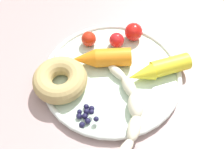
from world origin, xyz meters
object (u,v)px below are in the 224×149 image
object	(u,v)px
carrot_orange	(102,58)
tomato_far	(89,39)
banana	(130,106)
plate	(112,75)
donut	(60,80)
blueberry_pile	(86,115)
tomato_near	(117,40)
carrot_yellow	(158,69)
tomato_mid	(134,32)
dining_table	(137,104)

from	to	relation	value
carrot_orange	tomato_far	bearing A→B (deg)	171.63
banana	carrot_orange	world-z (taller)	carrot_orange
carrot_orange	plate	bearing A→B (deg)	1.59
donut	blueberry_pile	world-z (taller)	donut
banana	carrot_orange	distance (m)	0.13
banana	tomato_near	distance (m)	0.17
carrot_yellow	tomato_mid	bearing A→B (deg)	168.44
donut	carrot_yellow	bearing A→B (deg)	62.41
dining_table	banana	distance (m)	0.14
dining_table	banana	bearing A→B (deg)	-55.28
carrot_orange	carrot_yellow	world-z (taller)	carrot_orange
banana	carrot_orange	xyz separation A→B (m)	(-0.13, 0.02, 0.01)
donut	tomato_near	size ratio (longest dim) A/B	3.26
carrot_yellow	tomato_far	bearing A→B (deg)	-155.64
carrot_yellow	tomato_mid	distance (m)	0.11
banana	blueberry_pile	xyz separation A→B (m)	(-0.04, -0.08, -0.01)
carrot_orange	tomato_far	distance (m)	0.07
carrot_yellow	blueberry_pile	distance (m)	0.18
plate	blueberry_pile	world-z (taller)	blueberry_pile
plate	tomato_mid	distance (m)	0.12
dining_table	plate	xyz separation A→B (m)	(-0.05, -0.04, 0.10)
dining_table	tomato_mid	xyz separation A→B (m)	(-0.10, 0.06, 0.12)
carrot_yellow	dining_table	bearing A→B (deg)	-102.78
plate	banana	world-z (taller)	banana
banana	blueberry_pile	size ratio (longest dim) A/B	3.97
dining_table	tomato_far	bearing A→B (deg)	-168.03
tomato_mid	tomato_far	xyz separation A→B (m)	(-0.05, -0.09, -0.00)
carrot_orange	carrot_yellow	bearing A→B (deg)	41.31
plate	tomato_far	xyz separation A→B (m)	(-0.10, 0.01, 0.02)
dining_table	donut	bearing A→B (deg)	-121.22
plate	blueberry_pile	distance (m)	0.11
dining_table	carrot_orange	size ratio (longest dim) A/B	7.63
dining_table	donut	distance (m)	0.21
donut	tomato_far	world-z (taller)	donut
donut	tomato_far	xyz separation A→B (m)	(-0.06, 0.11, -0.00)
plate	donut	bearing A→B (deg)	-111.36
banana	donut	world-z (taller)	donut
dining_table	tomato_far	size ratio (longest dim) A/B	28.57
tomato_near	tomato_mid	size ratio (longest dim) A/B	0.83
carrot_yellow	tomato_mid	xyz separation A→B (m)	(-0.11, 0.02, 0.00)
tomato_near	tomato_mid	bearing A→B (deg)	83.79
tomato_far	carrot_yellow	bearing A→B (deg)	24.36
blueberry_pile	tomato_far	distance (m)	0.19
plate	tomato_near	size ratio (longest dim) A/B	8.76
carrot_orange	blueberry_pile	bearing A→B (deg)	-47.55
plate	banana	distance (m)	0.09
dining_table	tomato_near	bearing A→B (deg)	170.57
plate	carrot_orange	distance (m)	0.04
banana	carrot_yellow	xyz separation A→B (m)	(-0.03, 0.10, 0.01)
dining_table	banana	world-z (taller)	banana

